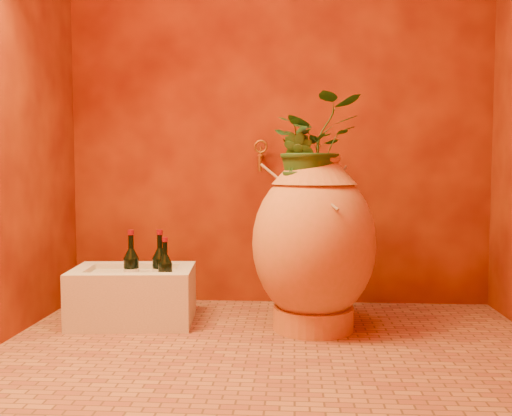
# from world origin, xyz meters

# --- Properties ---
(floor) EXTENTS (2.50, 2.50, 0.00)m
(floor) POSITION_xyz_m (0.00, 0.00, 0.00)
(floor) COLOR #9C5E33
(floor) RESTS_ON ground
(wall_back) EXTENTS (2.50, 0.02, 2.50)m
(wall_back) POSITION_xyz_m (0.00, 1.00, 1.25)
(wall_back) COLOR #530F04
(wall_back) RESTS_ON ground
(amphora) EXTENTS (0.80, 0.80, 0.88)m
(amphora) POSITION_xyz_m (0.20, 0.41, 0.44)
(amphora) COLOR #C87038
(amphora) RESTS_ON floor
(stone_basin) EXTENTS (0.65, 0.47, 0.29)m
(stone_basin) POSITION_xyz_m (-0.74, 0.48, 0.14)
(stone_basin) COLOR beige
(stone_basin) RESTS_ON floor
(wine_bottle_a) EXTENTS (0.08, 0.08, 0.33)m
(wine_bottle_a) POSITION_xyz_m (-0.59, 0.46, 0.28)
(wine_bottle_a) COLOR black
(wine_bottle_a) RESTS_ON stone_basin
(wine_bottle_b) EXTENTS (0.08, 0.08, 0.33)m
(wine_bottle_b) POSITION_xyz_m (-0.74, 0.44, 0.28)
(wine_bottle_b) COLOR black
(wine_bottle_b) RESTS_ON stone_basin
(wine_bottle_c) EXTENTS (0.07, 0.07, 0.30)m
(wine_bottle_c) POSITION_xyz_m (-0.55, 0.40, 0.27)
(wine_bottle_c) COLOR black
(wine_bottle_c) RESTS_ON stone_basin
(wall_tap) EXTENTS (0.08, 0.17, 0.18)m
(wall_tap) POSITION_xyz_m (-0.10, 0.91, 0.89)
(wall_tap) COLOR olive
(wall_tap) RESTS_ON wall_back
(plant_main) EXTENTS (0.56, 0.53, 0.49)m
(plant_main) POSITION_xyz_m (0.19, 0.42, 0.92)
(plant_main) COLOR #1F4317
(plant_main) RESTS_ON amphora
(plant_side) EXTENTS (0.22, 0.23, 0.33)m
(plant_side) POSITION_xyz_m (0.12, 0.34, 0.82)
(plant_side) COLOR #1F4317
(plant_side) RESTS_ON amphora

